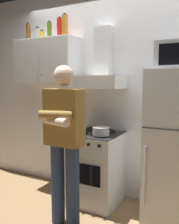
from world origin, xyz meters
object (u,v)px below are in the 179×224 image
(range_hood, at_px, (100,72))
(bottle_beer_brown, at_px, (28,32))
(upper_cabinet, at_px, (47,62))
(refrigerator, at_px, (177,148))
(bottle_spice_jar, at_px, (42,35))
(bottle_liquor_amber, at_px, (65,26))
(person_standing, at_px, (64,140))
(bottle_soda_red, at_px, (60,28))
(bottle_canister_steel, at_px, (38,34))
(bottle_olive_oil, at_px, (49,31))
(cooking_pot, at_px, (101,131))
(stove_oven, at_px, (95,167))

(range_hood, height_order, bottle_beer_brown, bottle_beer_brown)
(upper_cabinet, height_order, refrigerator, upper_cabinet)
(range_hood, height_order, bottle_spice_jar, bottle_spice_jar)
(range_hood, relative_size, bottle_liquor_amber, 2.63)
(person_standing, bearing_deg, bottle_spice_jar, 138.77)
(bottle_soda_red, bearing_deg, bottle_beer_brown, -179.53)
(bottle_spice_jar, bearing_deg, bottle_beer_brown, 175.98)
(range_hood, bearing_deg, bottle_beer_brown, -179.56)
(bottle_canister_steel, xyz_separation_m, bottle_liquor_amber, (0.50, -0.07, 0.05))
(refrigerator, relative_size, person_standing, 0.98)
(bottle_olive_oil, bearing_deg, bottle_soda_red, -6.02)
(refrigerator, relative_size, bottle_spice_jar, 13.12)
(bottle_beer_brown, xyz_separation_m, bottle_spice_jar, (0.25, -0.02, -0.06))
(cooking_pot, bearing_deg, bottle_soda_red, 161.25)
(person_standing, bearing_deg, cooking_pot, 69.70)
(bottle_liquor_amber, xyz_separation_m, bottle_beer_brown, (-0.62, 0.02, -0.02))
(stove_oven, distance_m, cooking_pot, 0.52)
(stove_oven, xyz_separation_m, bottle_canister_steel, (-0.98, 0.16, 1.70))
(cooking_pot, bearing_deg, range_hood, 117.88)
(bottle_canister_steel, xyz_separation_m, bottle_spice_jar, (0.12, -0.06, -0.03))
(bottle_canister_steel, height_order, bottle_olive_oil, bottle_olive_oil)
(stove_oven, xyz_separation_m, cooking_pot, (0.13, -0.12, 0.49))
(stove_oven, relative_size, bottle_soda_red, 3.36)
(upper_cabinet, distance_m, cooking_pot, 1.27)
(stove_oven, distance_m, bottle_olive_oil, 1.89)
(cooking_pot, height_order, bottle_soda_red, bottle_soda_red)
(refrigerator, distance_m, bottle_soda_red, 2.06)
(stove_oven, height_order, bottle_spice_jar, bottle_spice_jar)
(person_standing, distance_m, bottle_canister_steel, 1.72)
(refrigerator, xyz_separation_m, bottle_olive_oil, (-1.71, 0.14, 1.36))
(bottle_olive_oil, bearing_deg, bottle_beer_brown, -176.20)
(range_hood, distance_m, bottle_olive_oil, 0.95)
(bottle_spice_jar, bearing_deg, refrigerator, -3.16)
(cooking_pot, distance_m, bottle_soda_red, 1.46)
(cooking_pot, bearing_deg, bottle_olive_oil, 163.69)
(cooking_pot, xyz_separation_m, bottle_soda_red, (-0.71, 0.24, 1.25))
(bottle_liquor_amber, bearing_deg, refrigerator, -3.70)
(range_hood, bearing_deg, bottle_spice_jar, -178.25)
(refrigerator, distance_m, cooking_pot, 0.84)
(upper_cabinet, relative_size, bottle_soda_red, 3.46)
(bottle_liquor_amber, xyz_separation_m, bottle_olive_oil, (-0.28, 0.05, -0.03))
(upper_cabinet, bearing_deg, bottle_liquor_amber, -5.75)
(range_hood, distance_m, bottle_beer_brown, 1.24)
(person_standing, bearing_deg, refrigerator, 31.23)
(refrigerator, relative_size, bottle_beer_brown, 6.56)
(cooking_pot, bearing_deg, bottle_canister_steel, 165.76)
(bottle_canister_steel, bearing_deg, range_hood, -2.09)
(bottle_soda_red, bearing_deg, cooking_pot, -18.75)
(bottle_spice_jar, bearing_deg, bottle_liquor_amber, -1.08)
(person_standing, relative_size, bottle_canister_steel, 9.02)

